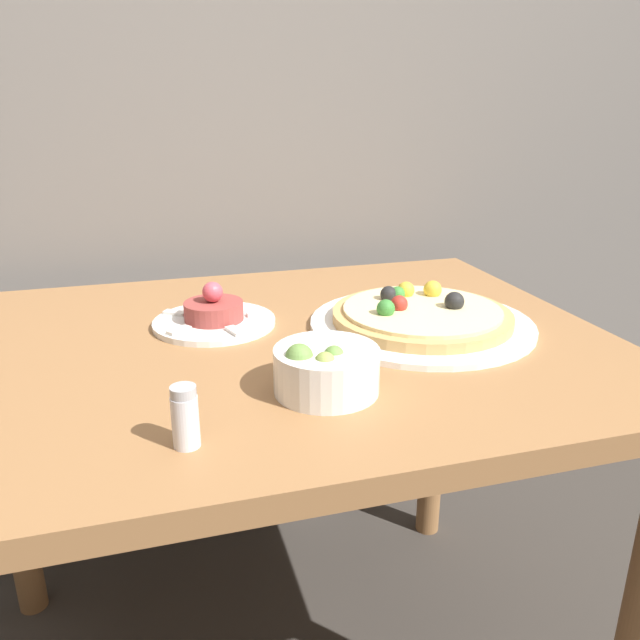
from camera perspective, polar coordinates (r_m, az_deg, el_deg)
dining_table at (r=1.04m, az=-4.75°, el=-7.26°), size 1.10×0.81×0.73m
pizza_plate at (r=1.06m, az=9.23°, el=0.23°), size 0.37×0.37×0.06m
tartare_plate at (r=1.07m, az=-9.66°, el=0.35°), size 0.21×0.21×0.08m
small_bowl at (r=0.81m, az=0.52°, el=-4.55°), size 0.14×0.14×0.07m
salt_shaker at (r=0.70m, az=-12.23°, el=-8.67°), size 0.03×0.03×0.07m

